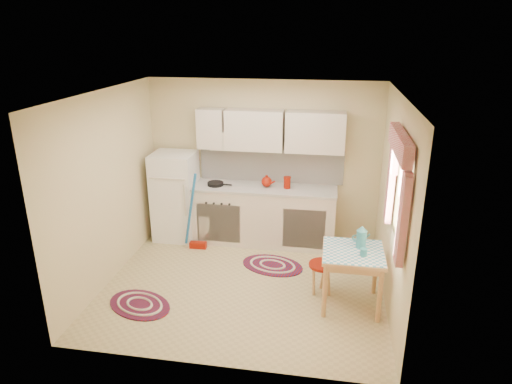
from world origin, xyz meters
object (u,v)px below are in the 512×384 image
fridge (176,196)px  base_cabinets (262,216)px  table (351,278)px  stool (322,278)px

fridge → base_cabinets: fridge is taller
fridge → base_cabinets: size_ratio=0.62×
table → stool: 0.43m
table → fridge: bearing=151.0°
base_cabinets → table: base_cabinets is taller
stool → base_cabinets: bearing=125.8°
base_cabinets → stool: size_ratio=5.36×
fridge → base_cabinets: (1.38, 0.05, -0.26)m
table → base_cabinets: bearing=130.6°
base_cabinets → fridge: bearing=-177.9°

